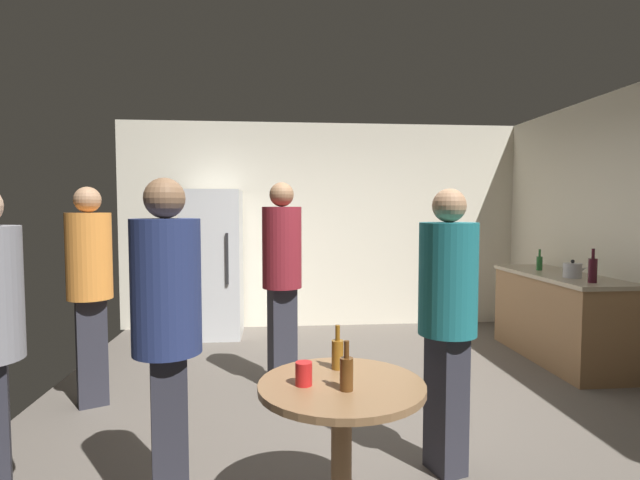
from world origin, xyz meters
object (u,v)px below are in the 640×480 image
at_px(person_in_maroon_shirt, 282,268).
at_px(person_in_navy_shirt, 167,321).
at_px(beer_bottle_amber, 338,353).
at_px(plastic_cup_red, 304,374).
at_px(wine_bottle_on_counter, 593,270).
at_px(person_in_orange_shirt, 90,278).
at_px(refrigerator, 213,263).
at_px(foreground_table, 342,404).
at_px(kettle, 573,270).
at_px(beer_bottle_on_counter, 539,263).
at_px(person_in_teal_shirt, 448,308).
at_px(beer_bottle_brown, 346,372).

xyz_separation_m(person_in_maroon_shirt, person_in_navy_shirt, (-0.59, -1.75, -0.05)).
xyz_separation_m(beer_bottle_amber, plastic_cup_red, (-0.19, -0.22, -0.03)).
xyz_separation_m(wine_bottle_on_counter, person_in_orange_shirt, (-4.31, -0.17, 0.00)).
height_order(refrigerator, foreground_table, refrigerator).
bearing_deg(person_in_maroon_shirt, refrigerator, -175.43).
xyz_separation_m(refrigerator, kettle, (3.65, -1.59, 0.07)).
distance_m(wine_bottle_on_counter, beer_bottle_on_counter, 0.91).
xyz_separation_m(beer_bottle_on_counter, person_in_teal_shirt, (-1.86, -2.29, 0.00)).
distance_m(beer_bottle_amber, person_in_orange_shirt, 2.34).
bearing_deg(person_in_teal_shirt, beer_bottle_amber, 5.18).
distance_m(kettle, beer_bottle_on_counter, 0.58).
xyz_separation_m(foreground_table, person_in_teal_shirt, (0.69, 0.48, 0.35)).
bearing_deg(wine_bottle_on_counter, person_in_maroon_shirt, 178.47).
height_order(beer_bottle_amber, beer_bottle_brown, same).
xyz_separation_m(refrigerator, person_in_navy_shirt, (0.24, -3.59, 0.11)).
distance_m(refrigerator, person_in_maroon_shirt, 2.03).
bearing_deg(refrigerator, foreground_table, -74.00).
relative_size(beer_bottle_brown, person_in_navy_shirt, 0.13).
xyz_separation_m(wine_bottle_on_counter, beer_bottle_on_counter, (0.01, 0.91, -0.03)).
bearing_deg(beer_bottle_brown, beer_bottle_amber, 90.56).
relative_size(refrigerator, beer_bottle_amber, 7.83).
xyz_separation_m(kettle, beer_bottle_brown, (-2.55, -2.30, -0.15)).
xyz_separation_m(wine_bottle_on_counter, plastic_cup_red, (-2.72, -1.88, -0.23)).
bearing_deg(beer_bottle_amber, wine_bottle_on_counter, 33.33).
height_order(refrigerator, plastic_cup_red, refrigerator).
distance_m(refrigerator, person_in_navy_shirt, 3.60).
height_order(beer_bottle_amber, person_in_navy_shirt, person_in_navy_shirt).
relative_size(kettle, person_in_orange_shirt, 0.14).
bearing_deg(beer_bottle_brown, refrigerator, 105.75).
relative_size(kettle, beer_bottle_on_counter, 1.06).
height_order(beer_bottle_brown, person_in_orange_shirt, person_in_orange_shirt).
height_order(plastic_cup_red, person_in_navy_shirt, person_in_navy_shirt).
height_order(kettle, person_in_teal_shirt, person_in_teal_shirt).
xyz_separation_m(person_in_teal_shirt, person_in_maroon_shirt, (-0.95, 1.46, 0.07)).
bearing_deg(person_in_navy_shirt, plastic_cup_red, -32.62).
height_order(kettle, plastic_cup_red, kettle).
relative_size(refrigerator, person_in_navy_shirt, 1.05).
height_order(person_in_teal_shirt, person_in_maroon_shirt, person_in_maroon_shirt).
height_order(person_in_teal_shirt, person_in_navy_shirt, person_in_navy_shirt).
height_order(beer_bottle_on_counter, foreground_table, beer_bottle_on_counter).
relative_size(refrigerator, beer_bottle_brown, 7.83).
distance_m(kettle, person_in_maroon_shirt, 2.83).
relative_size(foreground_table, person_in_orange_shirt, 0.46).
height_order(wine_bottle_on_counter, plastic_cup_red, wine_bottle_on_counter).
relative_size(plastic_cup_red, person_in_teal_shirt, 0.07).
relative_size(wine_bottle_on_counter, person_in_maroon_shirt, 0.17).
bearing_deg(wine_bottle_on_counter, person_in_navy_shirt, -153.73).
height_order(beer_bottle_amber, person_in_orange_shirt, person_in_orange_shirt).
distance_m(beer_bottle_on_counter, beer_bottle_brown, 3.84).
bearing_deg(plastic_cup_red, beer_bottle_on_counter, 45.62).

